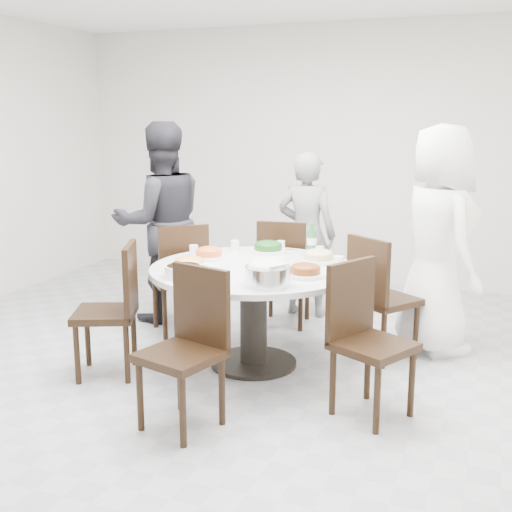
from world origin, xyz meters
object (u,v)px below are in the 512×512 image
(dining_table, at_px, (254,316))
(rice_bowl, at_px, (268,276))
(chair_nw, at_px, (179,277))
(diner_right, at_px, (438,240))
(chair_sw, at_px, (105,310))
(diner_middle, at_px, (307,235))
(beverage_bottle, at_px, (312,239))
(chair_n, at_px, (285,272))
(chair_s, at_px, (180,352))
(diner_left, at_px, (161,223))
(chair_se, at_px, (374,342))
(chair_ne, at_px, (385,297))
(soup_bowl, at_px, (184,271))

(dining_table, height_order, rice_bowl, rice_bowl)
(chair_nw, distance_m, diner_right, 2.15)
(chair_sw, bearing_deg, diner_middle, 130.93)
(chair_nw, height_order, diner_middle, diner_middle)
(dining_table, distance_m, beverage_bottle, 0.80)
(chair_n, distance_m, chair_s, 2.09)
(chair_sw, relative_size, diner_left, 0.54)
(chair_se, xyz_separation_m, diner_left, (-2.15, 1.29, 0.41))
(chair_n, distance_m, chair_sw, 1.76)
(dining_table, height_order, chair_s, chair_s)
(chair_ne, height_order, chair_sw, same)
(chair_s, bearing_deg, beverage_bottle, 94.67)
(diner_right, bearing_deg, chair_se, 135.38)
(soup_bowl, bearing_deg, rice_bowl, -1.54)
(soup_bowl, relative_size, beverage_bottle, 1.03)
(chair_nw, relative_size, chair_se, 1.00)
(dining_table, bearing_deg, chair_se, -28.06)
(chair_se, distance_m, beverage_bottle, 1.34)
(diner_middle, bearing_deg, chair_ne, 138.93)
(rice_bowl, bearing_deg, diner_right, 53.39)
(dining_table, bearing_deg, chair_ne, 30.06)
(chair_s, height_order, diner_left, diner_left)
(chair_s, height_order, diner_middle, diner_middle)
(chair_ne, distance_m, beverage_bottle, 0.72)
(chair_s, distance_m, diner_right, 2.30)
(rice_bowl, bearing_deg, beverage_bottle, 89.59)
(dining_table, xyz_separation_m, diner_right, (1.21, 0.81, 0.51))
(chair_sw, distance_m, beverage_bottle, 1.67)
(dining_table, bearing_deg, beverage_bottle, 63.18)
(chair_n, distance_m, soup_bowl, 1.51)
(dining_table, relative_size, chair_n, 1.58)
(rice_bowl, distance_m, soup_bowl, 0.61)
(chair_ne, distance_m, chair_n, 1.08)
(diner_middle, bearing_deg, rice_bowl, 101.66)
(chair_nw, bearing_deg, chair_n, 170.04)
(chair_ne, distance_m, diner_right, 0.61)
(chair_n, distance_m, rice_bowl, 1.55)
(chair_nw, xyz_separation_m, beverage_bottle, (1.15, 0.05, 0.40))
(chair_s, bearing_deg, diner_left, 137.47)
(soup_bowl, bearing_deg, chair_sw, -170.89)
(chair_n, height_order, rice_bowl, chair_n)
(chair_sw, relative_size, rice_bowl, 3.24)
(rice_bowl, height_order, beverage_bottle, beverage_bottle)
(chair_n, distance_m, diner_left, 1.19)
(dining_table, relative_size, rice_bowl, 5.11)
(dining_table, bearing_deg, diner_left, 146.71)
(chair_s, bearing_deg, rice_bowl, 78.61)
(chair_nw, bearing_deg, soup_bowl, 76.84)
(diner_middle, relative_size, beverage_bottle, 6.01)
(soup_bowl, bearing_deg, chair_se, -3.39)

